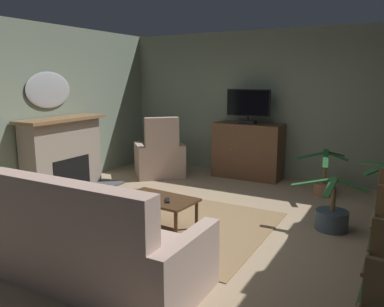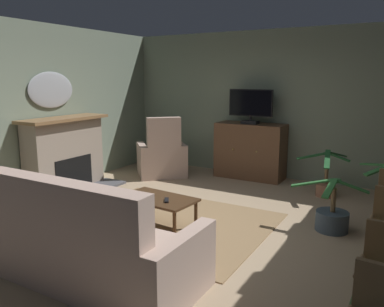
% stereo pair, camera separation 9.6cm
% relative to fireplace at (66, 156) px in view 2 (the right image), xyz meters
% --- Properties ---
extents(ground_plane, '(6.38, 6.62, 0.04)m').
position_rel_fireplace_xyz_m(ground_plane, '(2.61, -0.39, -0.61)').
color(ground_plane, tan).
extents(wall_back, '(6.38, 0.10, 2.77)m').
position_rel_fireplace_xyz_m(wall_back, '(2.61, 2.67, 0.79)').
color(wall_back, gray).
rests_on(wall_back, ground_plane).
extents(wall_left, '(0.10, 6.62, 2.77)m').
position_rel_fireplace_xyz_m(wall_left, '(-0.33, -0.39, 0.79)').
color(wall_left, gray).
rests_on(wall_left, ground_plane).
extents(rug_central, '(2.65, 2.14, 0.01)m').
position_rel_fireplace_xyz_m(rug_central, '(2.32, -0.42, -0.59)').
color(rug_central, '#8E704C').
rests_on(rug_central, ground_plane).
extents(fireplace, '(0.88, 1.61, 1.25)m').
position_rel_fireplace_xyz_m(fireplace, '(0.00, 0.00, 0.00)').
color(fireplace, '#4C4C51').
rests_on(fireplace, ground_plane).
extents(wall_mirror_oval, '(0.06, 0.92, 0.60)m').
position_rel_fireplace_xyz_m(wall_mirror_oval, '(-0.25, -0.00, 1.10)').
color(wall_mirror_oval, '#B2B7BF').
extents(tv_cabinet, '(1.29, 0.58, 1.05)m').
position_rel_fireplace_xyz_m(tv_cabinet, '(2.42, 2.32, -0.09)').
color(tv_cabinet, '#402A1C').
rests_on(tv_cabinet, ground_plane).
extents(television, '(0.84, 0.20, 0.64)m').
position_rel_fireplace_xyz_m(television, '(2.42, 2.27, 0.79)').
color(television, black).
rests_on(television, tv_cabinet).
extents(coffee_table, '(1.00, 0.62, 0.40)m').
position_rel_fireplace_xyz_m(coffee_table, '(2.34, -0.64, -0.24)').
color(coffee_table, '#422B19').
rests_on(coffee_table, ground_plane).
extents(tv_remote, '(0.14, 0.17, 0.02)m').
position_rel_fireplace_xyz_m(tv_remote, '(2.51, -0.70, -0.18)').
color(tv_remote, black).
rests_on(tv_remote, coffee_table).
extents(sofa_floral, '(2.13, 0.94, 1.05)m').
position_rel_fireplace_xyz_m(sofa_floral, '(2.51, -2.05, -0.26)').
color(sofa_floral, '#BC9E8E').
rests_on(sofa_floral, ground_plane).
extents(armchair_angled_to_table, '(1.20, 1.20, 1.17)m').
position_rel_fireplace_xyz_m(armchair_angled_to_table, '(0.88, 1.60, -0.24)').
color(armchair_angled_to_table, '#BC9E8E').
rests_on(armchair_angled_to_table, ground_plane).
extents(potted_plant_leafy_by_curtain, '(0.92, 0.83, 0.68)m').
position_rel_fireplace_xyz_m(potted_plant_leafy_by_curtain, '(4.28, 0.37, -0.43)').
color(potted_plant_leafy_by_curtain, '#3D4C5B').
rests_on(potted_plant_leafy_by_curtain, ground_plane).
extents(potted_plant_small_fern_corner, '(0.79, 0.96, 0.78)m').
position_rel_fireplace_xyz_m(potted_plant_small_fern_corner, '(3.92, 1.80, -0.39)').
color(potted_plant_small_fern_corner, '#99664C').
rests_on(potted_plant_small_fern_corner, ground_plane).
extents(cat, '(0.70, 0.27, 0.19)m').
position_rel_fireplace_xyz_m(cat, '(1.40, -0.32, -0.51)').
color(cat, gray).
rests_on(cat, ground_plane).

